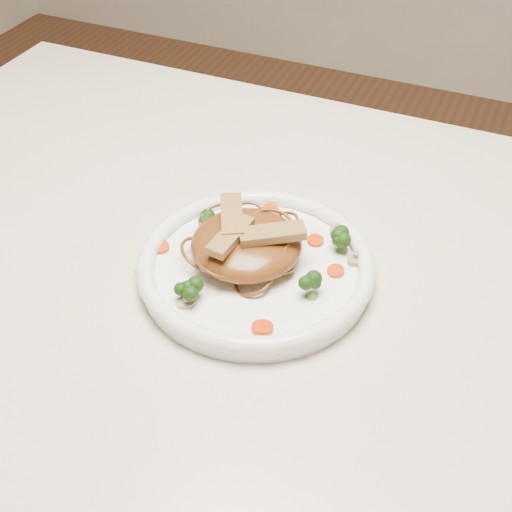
% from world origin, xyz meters
% --- Properties ---
extents(table, '(1.20, 0.80, 0.75)m').
position_xyz_m(table, '(0.00, 0.00, 0.65)').
color(table, beige).
rests_on(table, ground).
extents(plate, '(0.28, 0.28, 0.02)m').
position_xyz_m(plate, '(0.00, -0.02, 0.76)').
color(plate, white).
rests_on(plate, table).
extents(noodle_mound, '(0.15, 0.15, 0.04)m').
position_xyz_m(noodle_mound, '(-0.01, -0.01, 0.79)').
color(noodle_mound, brown).
rests_on(noodle_mound, plate).
extents(chicken_a, '(0.07, 0.06, 0.01)m').
position_xyz_m(chicken_a, '(0.02, -0.01, 0.81)').
color(chicken_a, '#A8834F').
rests_on(chicken_a, noodle_mound).
extents(chicken_b, '(0.06, 0.08, 0.01)m').
position_xyz_m(chicken_b, '(-0.03, 0.00, 0.81)').
color(chicken_b, '#A8834F').
rests_on(chicken_b, noodle_mound).
extents(chicken_c, '(0.03, 0.07, 0.01)m').
position_xyz_m(chicken_c, '(-0.02, -0.03, 0.81)').
color(chicken_c, '#A8834F').
rests_on(chicken_c, noodle_mound).
extents(broccoli_0, '(0.03, 0.03, 0.03)m').
position_xyz_m(broccoli_0, '(0.08, 0.04, 0.78)').
color(broccoli_0, '#19380B').
rests_on(broccoli_0, plate).
extents(broccoli_1, '(0.03, 0.03, 0.03)m').
position_xyz_m(broccoli_1, '(-0.07, 0.01, 0.78)').
color(broccoli_1, '#19380B').
rests_on(broccoli_1, plate).
extents(broccoli_2, '(0.03, 0.03, 0.03)m').
position_xyz_m(broccoli_2, '(-0.04, -0.10, 0.78)').
color(broccoli_2, '#19380B').
rests_on(broccoli_2, plate).
extents(broccoli_3, '(0.03, 0.03, 0.03)m').
position_xyz_m(broccoli_3, '(0.08, -0.04, 0.78)').
color(broccoli_3, '#19380B').
rests_on(broccoli_3, plate).
extents(carrot_0, '(0.02, 0.02, 0.00)m').
position_xyz_m(carrot_0, '(0.05, 0.05, 0.77)').
color(carrot_0, red).
rests_on(carrot_0, plate).
extents(carrot_1, '(0.03, 0.03, 0.00)m').
position_xyz_m(carrot_1, '(-0.11, -0.04, 0.77)').
color(carrot_1, red).
rests_on(carrot_1, plate).
extents(carrot_2, '(0.02, 0.02, 0.00)m').
position_xyz_m(carrot_2, '(0.09, 0.00, 0.77)').
color(carrot_2, red).
rests_on(carrot_2, plate).
extents(carrot_3, '(0.03, 0.03, 0.00)m').
position_xyz_m(carrot_3, '(-0.02, 0.08, 0.77)').
color(carrot_3, red).
rests_on(carrot_3, plate).
extents(carrot_4, '(0.03, 0.03, 0.00)m').
position_xyz_m(carrot_4, '(0.05, -0.10, 0.77)').
color(carrot_4, red).
rests_on(carrot_4, plate).
extents(mushroom_0, '(0.03, 0.03, 0.01)m').
position_xyz_m(mushroom_0, '(-0.04, -0.10, 0.77)').
color(mushroom_0, tan).
rests_on(mushroom_0, plate).
extents(mushroom_1, '(0.03, 0.03, 0.01)m').
position_xyz_m(mushroom_1, '(0.10, 0.03, 0.77)').
color(mushroom_1, tan).
rests_on(mushroom_1, plate).
extents(mushroom_2, '(0.04, 0.04, 0.01)m').
position_xyz_m(mushroom_2, '(-0.08, 0.03, 0.77)').
color(mushroom_2, tan).
rests_on(mushroom_2, plate).
extents(mushroom_3, '(0.03, 0.03, 0.01)m').
position_xyz_m(mushroom_3, '(0.07, 0.07, 0.77)').
color(mushroom_3, tan).
rests_on(mushroom_3, plate).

